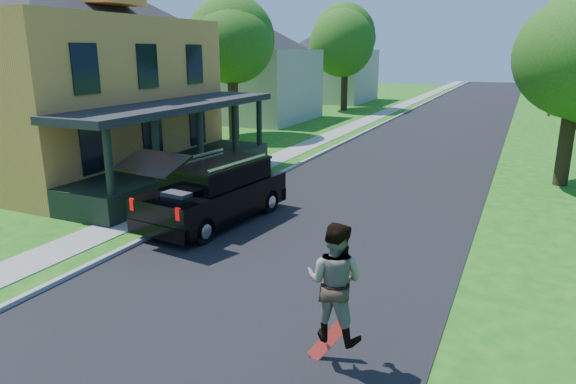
% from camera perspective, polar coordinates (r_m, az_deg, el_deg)
% --- Properties ---
extents(ground, '(140.00, 140.00, 0.00)m').
position_cam_1_polar(ground, '(11.81, -2.37, -9.47)').
color(ground, '#145F13').
rests_on(ground, ground).
extents(street, '(8.00, 120.00, 0.02)m').
position_cam_1_polar(street, '(30.32, 15.24, 5.51)').
color(street, black).
rests_on(street, ground).
extents(curb, '(0.15, 120.00, 0.12)m').
position_cam_1_polar(curb, '(31.24, 7.89, 6.19)').
color(curb, gray).
rests_on(curb, ground).
extents(sidewalk, '(1.30, 120.00, 0.03)m').
position_cam_1_polar(sidewalk, '(31.72, 5.20, 6.41)').
color(sidewalk, gray).
rests_on(sidewalk, ground).
extents(front_walk, '(6.50, 1.20, 0.03)m').
position_cam_1_polar(front_walk, '(21.76, -17.59, 1.53)').
color(front_walk, gray).
rests_on(front_walk, ground).
extents(main_house, '(15.56, 15.56, 10.10)m').
position_cam_1_polar(main_house, '(23.55, -24.76, 13.99)').
color(main_house, '#EA9644').
rests_on(main_house, ground).
extents(neighbor_house_mid, '(12.78, 12.78, 8.30)m').
position_cam_1_polar(neighbor_house_mid, '(38.25, -4.07, 14.29)').
color(neighbor_house_mid, '#AEA79A').
rests_on(neighbor_house_mid, ground).
extents(neighbor_house_far, '(12.78, 12.78, 8.30)m').
position_cam_1_polar(neighbor_house_far, '(52.83, 4.60, 14.61)').
color(neighbor_house_far, '#AEA79A').
rests_on(neighbor_house_far, ground).
extents(black_suv, '(2.55, 5.45, 2.46)m').
position_cam_1_polar(black_suv, '(15.31, -8.25, 0.03)').
color(black_suv, black).
rests_on(black_suv, ground).
extents(skateboarder, '(0.96, 0.76, 1.95)m').
position_cam_1_polar(skateboarder, '(8.18, 5.18, -9.89)').
color(skateboarder, black).
rests_on(skateboarder, ground).
extents(skateboard, '(0.68, 0.31, 0.80)m').
position_cam_1_polar(skateboard, '(8.87, 4.52, -16.19)').
color(skateboard, red).
rests_on(skateboard, ground).
extents(tree_left_mid, '(5.66, 5.74, 8.03)m').
position_cam_1_polar(tree_left_mid, '(29.73, -6.29, 16.13)').
color(tree_left_mid, black).
rests_on(tree_left_mid, ground).
extents(tree_left_far, '(6.04, 6.11, 8.81)m').
position_cam_1_polar(tree_left_far, '(44.58, 6.41, 16.67)').
color(tree_left_far, black).
rests_on(tree_left_far, ground).
extents(tree_right_far, '(5.59, 5.42, 8.36)m').
position_cam_1_polar(tree_right_far, '(59.09, 27.13, 14.31)').
color(tree_right_far, black).
rests_on(tree_right_far, ground).
extents(utility_pole_far, '(1.47, 0.49, 8.82)m').
position_cam_1_polar(utility_pole_far, '(44.96, 27.66, 13.25)').
color(utility_pole_far, '#493322').
rests_on(utility_pole_far, ground).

